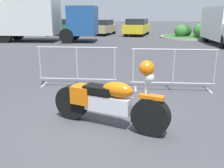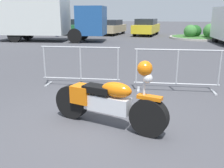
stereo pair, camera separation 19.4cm
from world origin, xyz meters
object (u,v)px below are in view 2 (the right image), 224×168
crowd_barrier_near (81,66)px  parked_car_green (79,27)px  parked_car_tan (112,27)px  pedestrian (56,26)px  parked_car_black (49,26)px  motorcycle (107,101)px  crowd_barrier_far (177,70)px  parked_car_yellow (146,27)px  box_truck (43,17)px

crowd_barrier_near → parked_car_green: size_ratio=0.49×
parked_car_tan → pedestrian: (-4.16, -2.96, 0.24)m
parked_car_black → parked_car_tan: parked_car_black is taller
motorcycle → crowd_barrier_far: (1.25, 2.30, 0.09)m
crowd_barrier_near → parked_car_black: parked_car_black is taller
crowd_barrier_near → pedestrian: (-6.78, 13.81, 0.37)m
parked_car_tan → parked_car_yellow: (3.15, -0.12, 0.05)m
box_truck → parked_car_yellow: (6.69, 6.30, -0.90)m
crowd_barrier_near → parked_car_black: (-8.92, 16.81, 0.18)m
motorcycle → box_truck: (-7.41, 12.65, 1.17)m
motorcycle → parked_car_yellow: 18.97m
pedestrian → parked_car_yellow: bearing=-74.5°
parked_car_green → parked_car_tan: (3.15, 0.03, -0.03)m
crowd_barrier_near → crowd_barrier_far: same height
motorcycle → box_truck: size_ratio=0.27×
crowd_barrier_near → parked_car_yellow: size_ratio=0.47×
parked_car_green → parked_car_tan: bearing=-81.9°
parked_car_tan → pedestrian: 5.11m
parked_car_yellow → crowd_barrier_far: bearing=-165.7°
box_truck → parked_car_green: (0.39, 6.38, -0.93)m
parked_car_black → parked_car_yellow: 9.45m
motorcycle → parked_car_tan: bearing=118.3°
parked_car_black → pedestrian: size_ratio=2.62×
crowd_barrier_near → parked_car_black: size_ratio=0.47×
parked_car_black → box_truck: bearing=-149.3°
parked_car_green → pedestrian: 3.11m
crowd_barrier_far → parked_car_yellow: size_ratio=0.47×
box_truck → pedestrian: 3.58m
crowd_barrier_near → parked_car_black: bearing=117.9°
parked_car_green → parked_car_yellow: parked_car_yellow is taller
crowd_barrier_far → box_truck: box_truck is taller
crowd_barrier_near → parked_car_black: 19.03m
motorcycle → crowd_barrier_near: size_ratio=1.00×
crowd_barrier_far → parked_car_black: (-11.42, 16.81, 0.18)m
parked_car_tan → pedestrian: pedestrian is taller
motorcycle → crowd_barrier_near: motorcycle is taller
parked_car_green → parked_car_yellow: bearing=-83.2°
box_truck → crowd_barrier_near: bearing=-63.8°
parked_car_yellow → pedestrian: 7.85m
parked_car_black → parked_car_green: parked_car_black is taller
crowd_barrier_far → parked_car_green: parked_car_green is taller
parked_car_tan → motorcycle: bearing=-161.0°
crowd_barrier_near → box_truck: bearing=120.7°
parked_car_green → parked_car_yellow: 6.30m
motorcycle → parked_car_yellow: bearing=109.0°
motorcycle → crowd_barrier_near: bearing=135.4°
parked_car_tan → pedestrian: size_ratio=2.45×
crowd_barrier_far → parked_car_green: size_ratio=0.49×
parked_car_green → crowd_barrier_near: bearing=-153.5°
parked_car_green → pedestrian: pedestrian is taller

